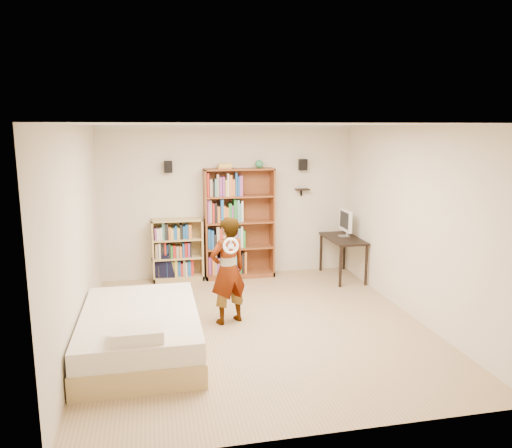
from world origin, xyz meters
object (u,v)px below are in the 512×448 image
Objects in this scene: person at (228,271)px; tall_bookshelf at (239,224)px; low_bookshelf at (178,250)px; computer_desk at (342,258)px; daybed at (140,327)px.

tall_bookshelf is at bearing -126.37° from person.
tall_bookshelf reaches higher than low_bookshelf.
computer_desk is at bearing -13.74° from tall_bookshelf.
tall_bookshelf is 1.81× the size of computer_desk.
computer_desk is at bearing -8.94° from low_bookshelf.
computer_desk is (2.89, -0.45, -0.18)m from low_bookshelf.
daybed is (-0.60, -2.80, -0.23)m from low_bookshelf.
daybed is 1.44× the size of person.
person is at bearing -144.51° from computer_desk.
daybed is at bearing -146.10° from computer_desk.
person reaches higher than daybed.
tall_bookshelf is 1.95m from computer_desk.
tall_bookshelf is 1.18m from low_bookshelf.
tall_bookshelf is 3.33m from daybed.
person is (-2.32, -1.65, 0.37)m from computer_desk.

